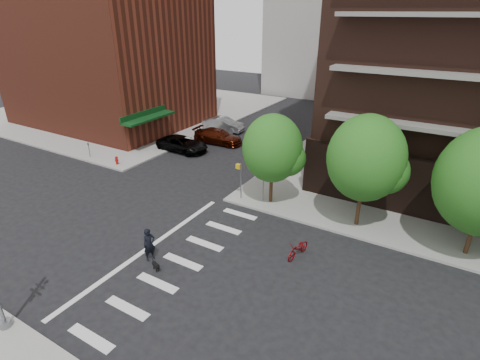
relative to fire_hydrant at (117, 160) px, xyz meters
name	(u,v)px	position (x,y,z in m)	size (l,w,h in m)	color
ground	(142,245)	(10.50, -7.80, -0.55)	(120.00, 120.00, 0.00)	black
sidewalk_nw	(134,108)	(-14.00, 15.70, -0.48)	(31.00, 33.00, 0.15)	gray
crosswalk	(172,257)	(12.71, -7.80, -0.55)	(3.85, 13.00, 0.01)	silver
midrise_nw	(103,32)	(-11.50, 10.20, 9.60)	(21.40, 15.50, 20.00)	maroon
tree_a	(272,148)	(14.50, 0.70, 3.49)	(4.00, 4.00, 5.90)	#301E11
tree_b	(366,158)	(20.50, 0.70, 3.99)	(4.50, 4.50, 6.65)	#301E11
pedestrian_signal	(246,177)	(12.82, 0.12, 1.30)	(2.18, 0.67, 2.60)	slate
fire_hydrant	(117,160)	(0.00, 0.00, 0.00)	(0.24, 0.24, 0.73)	#A50C0C
parking_meter	(89,148)	(-3.50, 0.00, 0.41)	(0.10, 0.08, 1.32)	black
parked_car_black	(182,144)	(2.50, 5.86, 0.16)	(5.10, 2.35, 1.42)	black
parked_car_maroon	(218,136)	(4.18, 9.48, 0.19)	(5.08, 2.07, 1.47)	#390F05
parked_car_silver	(223,124)	(2.30, 13.34, 0.22)	(4.67, 1.63, 1.54)	#979B9E
scooter	(298,249)	(18.61, -4.14, -0.07)	(0.64, 1.85, 0.97)	maroon
dog_walker	(149,245)	(11.85, -8.49, 0.39)	(0.45, 0.69, 1.88)	black
dog	(156,265)	(12.78, -9.08, -0.23)	(0.61, 0.35, 0.52)	black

